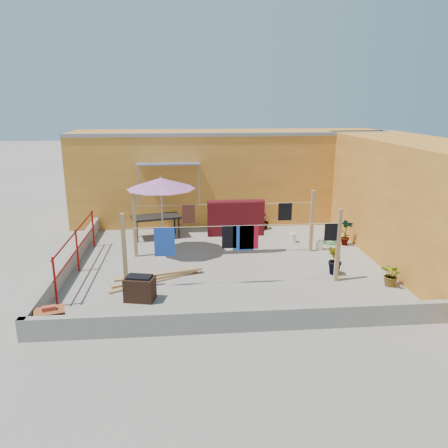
% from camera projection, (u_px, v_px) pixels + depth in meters
% --- Properties ---
extents(ground, '(80.00, 80.00, 0.00)m').
position_uv_depth(ground, '(228.00, 263.00, 11.72)').
color(ground, '#9E998E').
rests_on(ground, ground).
extents(wall_back, '(11.00, 3.27, 3.21)m').
position_uv_depth(wall_back, '(229.00, 176.00, 15.83)').
color(wall_back, orange).
rests_on(wall_back, ground).
extents(wall_right, '(2.40, 9.00, 3.20)m').
position_uv_depth(wall_right, '(420.00, 202.00, 11.74)').
color(wall_right, orange).
rests_on(wall_right, ground).
extents(parapet_front, '(8.30, 0.16, 0.44)m').
position_uv_depth(parapet_front, '(246.00, 320.00, 8.23)').
color(parapet_front, gray).
rests_on(parapet_front, ground).
extents(parapet_left, '(0.16, 7.30, 0.44)m').
position_uv_depth(parapet_left, '(71.00, 260.00, 11.31)').
color(parapet_left, gray).
rests_on(parapet_left, ground).
extents(red_railing, '(0.05, 4.20, 1.10)m').
position_uv_depth(red_railing, '(77.00, 244.00, 11.01)').
color(red_railing, maroon).
rests_on(red_railing, ground).
extents(clothesline_rig, '(5.09, 2.35, 1.80)m').
position_uv_depth(clothesline_rig, '(235.00, 222.00, 11.97)').
color(clothesline_rig, tan).
rests_on(clothesline_rig, ground).
extents(patio_umbrella, '(2.39, 2.39, 2.26)m').
position_uv_depth(patio_umbrella, '(161.00, 184.00, 11.91)').
color(patio_umbrella, gray).
rests_on(patio_umbrella, ground).
extents(outdoor_table, '(1.64, 1.10, 0.71)m').
position_uv_depth(outdoor_table, '(156.00, 218.00, 13.80)').
color(outdoor_table, black).
rests_on(outdoor_table, ground).
extents(brick_stack, '(0.64, 0.54, 0.48)m').
position_uv_depth(brick_stack, '(50.00, 319.00, 8.28)').
color(brick_stack, '#A54926').
rests_on(brick_stack, ground).
extents(lumber_pile, '(2.22, 1.23, 0.14)m').
position_uv_depth(lumber_pile, '(156.00, 278.00, 10.59)').
color(lumber_pile, tan).
rests_on(lumber_pile, ground).
extents(brazier, '(0.71, 0.55, 0.57)m').
position_uv_depth(brazier, '(140.00, 288.00, 9.49)').
color(brazier, '#311C13').
rests_on(brazier, ground).
extents(white_basin, '(0.51, 0.51, 0.09)m').
position_uv_depth(white_basin, '(330.00, 315.00, 8.79)').
color(white_basin, silver).
rests_on(white_basin, ground).
extents(water_jug_a, '(0.21, 0.21, 0.34)m').
position_uv_depth(water_jug_a, '(293.00, 238.00, 13.46)').
color(water_jug_a, silver).
rests_on(water_jug_a, ground).
extents(water_jug_b, '(0.21, 0.21, 0.32)m').
position_uv_depth(water_jug_b, '(319.00, 245.00, 12.79)').
color(water_jug_b, silver).
rests_on(water_jug_b, ground).
extents(green_hose, '(0.50, 0.50, 0.07)m').
position_uv_depth(green_hose, '(330.00, 242.00, 13.44)').
color(green_hose, '#186D22').
rests_on(green_hose, ground).
extents(plant_back_a, '(0.94, 0.89, 0.83)m').
position_uv_depth(plant_back_a, '(251.00, 217.00, 14.77)').
color(plant_back_a, '#24611B').
rests_on(plant_back_a, ground).
extents(plant_back_b, '(0.40, 0.40, 0.62)m').
position_uv_depth(plant_back_b, '(264.00, 220.00, 14.84)').
color(plant_back_b, '#24611B').
rests_on(plant_back_b, ground).
extents(plant_right_a, '(0.53, 0.50, 0.83)m').
position_uv_depth(plant_right_a, '(346.00, 232.00, 13.12)').
color(plant_right_a, '#24611B').
rests_on(plant_right_a, ground).
extents(plant_right_b, '(0.38, 0.45, 0.76)m').
position_uv_depth(plant_right_b, '(335.00, 260.00, 10.86)').
color(plant_right_b, '#24611B').
rests_on(plant_right_b, ground).
extents(plant_right_c, '(0.60, 0.63, 0.55)m').
position_uv_depth(plant_right_c, '(392.00, 275.00, 10.22)').
color(plant_right_c, '#24611B').
rests_on(plant_right_c, ground).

